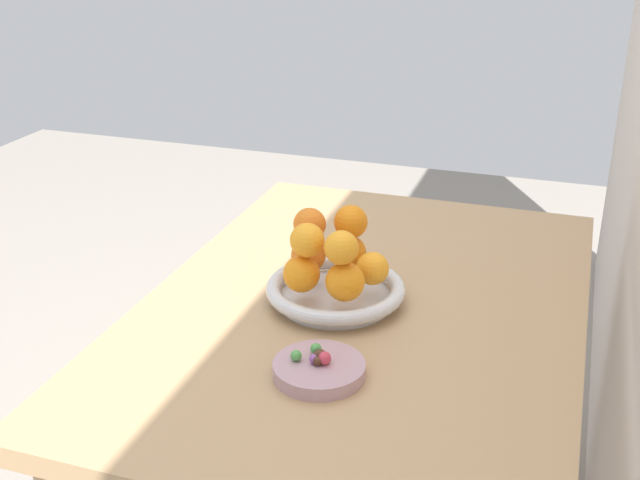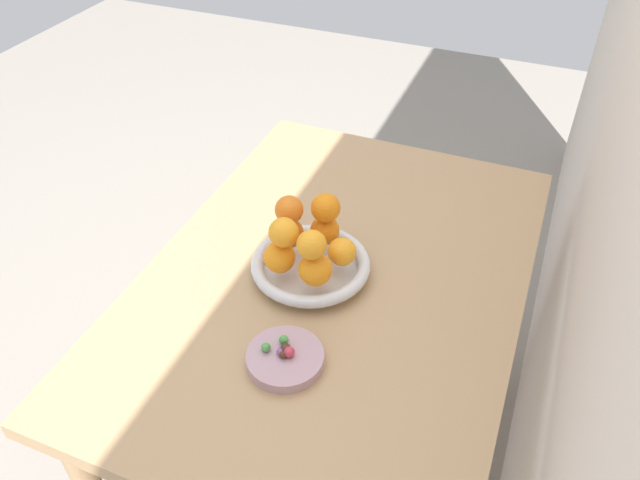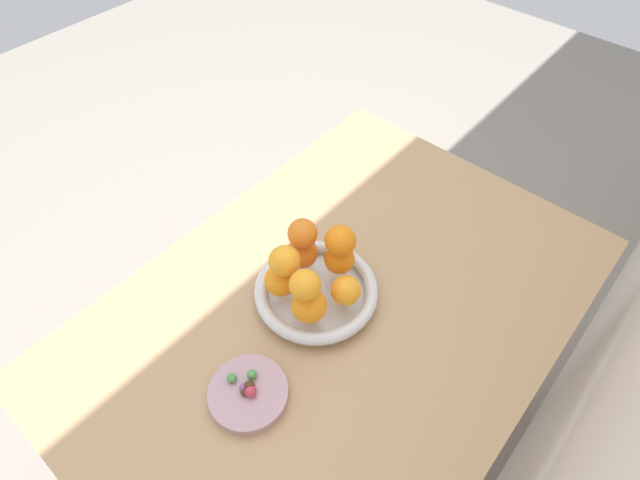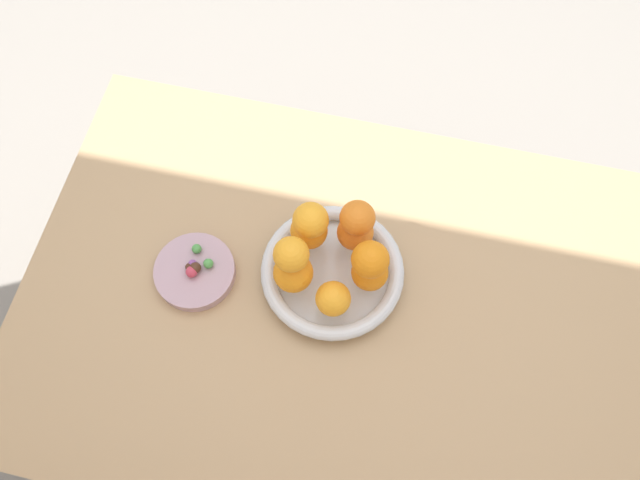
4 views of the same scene
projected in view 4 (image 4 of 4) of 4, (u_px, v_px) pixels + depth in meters
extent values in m
plane|color=gray|center=(331.00, 385.00, 1.75)|extent=(6.00, 6.00, 0.00)
cube|color=tan|center=(337.00, 308.00, 1.09)|extent=(1.10, 0.76, 0.04)
cylinder|color=tan|center=(558.00, 273.00, 1.51)|extent=(0.05, 0.05, 0.70)
cylinder|color=tan|center=(173.00, 194.00, 1.60)|extent=(0.05, 0.05, 0.70)
cylinder|color=tan|center=(81.00, 450.00, 1.35)|extent=(0.05, 0.05, 0.70)
cylinder|color=silver|center=(332.00, 275.00, 1.09)|extent=(0.20, 0.20, 0.01)
torus|color=silver|center=(332.00, 271.00, 1.07)|extent=(0.25, 0.25, 0.03)
cylinder|color=#B28C99|center=(195.00, 271.00, 1.09)|extent=(0.14, 0.14, 0.02)
sphere|color=orange|center=(370.00, 272.00, 1.02)|extent=(0.06, 0.06, 0.06)
sphere|color=orange|center=(355.00, 232.00, 1.05)|extent=(0.06, 0.06, 0.06)
sphere|color=orange|center=(309.00, 231.00, 1.05)|extent=(0.06, 0.06, 0.06)
sphere|color=orange|center=(293.00, 273.00, 1.02)|extent=(0.07, 0.07, 0.07)
sphere|color=orange|center=(333.00, 299.00, 1.01)|extent=(0.06, 0.06, 0.06)
sphere|color=orange|center=(291.00, 254.00, 0.96)|extent=(0.06, 0.06, 0.06)
sphere|color=orange|center=(311.00, 220.00, 0.99)|extent=(0.06, 0.06, 0.06)
sphere|color=orange|center=(357.00, 218.00, 0.99)|extent=(0.06, 0.06, 0.06)
sphere|color=orange|center=(370.00, 260.00, 0.96)|extent=(0.06, 0.06, 0.06)
sphere|color=#C6384C|center=(192.00, 272.00, 1.06)|extent=(0.02, 0.02, 0.02)
sphere|color=#8C4C99|center=(193.00, 264.00, 1.07)|extent=(0.02, 0.02, 0.02)
sphere|color=#4C9947|center=(197.00, 249.00, 1.08)|extent=(0.02, 0.02, 0.02)
sphere|color=#4C9947|center=(208.00, 264.00, 1.07)|extent=(0.02, 0.02, 0.02)
sphere|color=#472819|center=(195.00, 269.00, 1.07)|extent=(0.02, 0.02, 0.02)
sphere|color=#472819|center=(190.00, 266.00, 1.07)|extent=(0.01, 0.01, 0.01)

